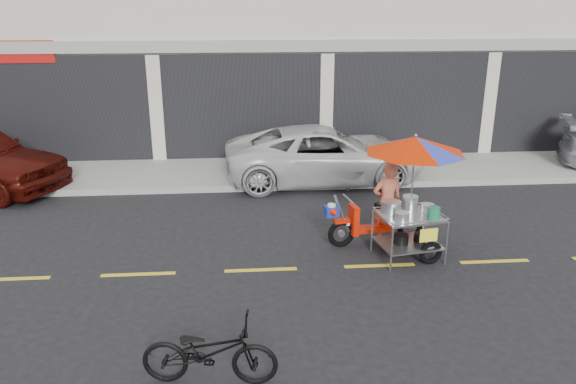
{
  "coord_description": "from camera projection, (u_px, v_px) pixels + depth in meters",
  "views": [
    {
      "loc": [
        -2.21,
        -8.37,
        4.27
      ],
      "look_at": [
        -1.5,
        0.6,
        1.15
      ],
      "focal_mm": 35.0,
      "sensor_mm": 36.0,
      "label": 1
    }
  ],
  "objects": [
    {
      "name": "white_pickup",
      "position": [
        325.0,
        154.0,
        13.63
      ],
      "size": [
        4.91,
        2.43,
        1.34
      ],
      "primitive_type": "imported",
      "rotation": [
        0.0,
        0.0,
        1.61
      ],
      "color": "silver",
      "rests_on": "ground"
    },
    {
      "name": "sidewalk",
      "position": [
        330.0,
        168.0,
        14.6
      ],
      "size": [
        45.0,
        3.0,
        0.15
      ],
      "primitive_type": "cube",
      "color": "gray",
      "rests_on": "ground"
    },
    {
      "name": "food_vendor_rig",
      "position": [
        403.0,
        177.0,
        9.57
      ],
      "size": [
        2.39,
        1.94,
        2.18
      ],
      "rotation": [
        0.0,
        0.0,
        0.18
      ],
      "color": "black",
      "rests_on": "ground"
    },
    {
      "name": "ground",
      "position": [
        379.0,
        266.0,
        9.45
      ],
      "size": [
        90.0,
        90.0,
        0.0
      ],
      "primitive_type": "plane",
      "color": "black"
    },
    {
      "name": "centerline",
      "position": [
        379.0,
        266.0,
        9.45
      ],
      "size": [
        42.0,
        0.1,
        0.01
      ],
      "primitive_type": "cube",
      "color": "gold",
      "rests_on": "ground"
    },
    {
      "name": "near_bicycle",
      "position": [
        210.0,
        352.0,
        6.46
      ],
      "size": [
        1.64,
        0.74,
        0.83
      ],
      "primitive_type": "imported",
      "rotation": [
        0.0,
        0.0,
        1.45
      ],
      "color": "black",
      "rests_on": "ground"
    }
  ]
}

